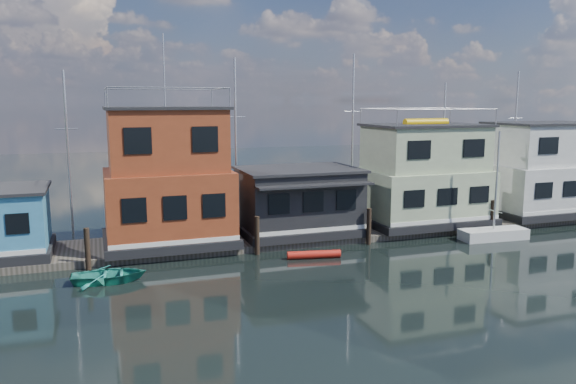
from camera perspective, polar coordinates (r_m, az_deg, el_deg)
name	(u,v)px	position (r m, az deg, el deg)	size (l,w,h in m)	color
ground	(404,300)	(25.35, 11.67, -10.74)	(160.00, 160.00, 0.00)	black
dock	(306,235)	(35.68, 1.81, -4.34)	(48.00, 5.00, 0.40)	#595147
houseboat_red	(168,180)	(32.94, -12.11, 1.23)	(7.40, 5.90, 11.86)	black
houseboat_dark	(299,201)	(35.03, 1.08, -0.89)	(7.40, 6.10, 4.06)	black
houseboat_green	(424,176)	(38.86, 13.64, 1.55)	(8.40, 5.90, 7.03)	black
houseboat_white	(542,171)	(45.03, 24.43, 1.99)	(8.40, 5.90, 6.66)	black
pilings	(318,231)	(32.82, 3.02, -3.94)	(42.28, 0.28, 2.20)	#2D2116
background_masts	(337,142)	(42.15, 5.01, 5.09)	(36.40, 0.16, 12.00)	silver
day_sailer	(493,233)	(37.45, 20.14, -3.94)	(4.36, 1.69, 6.76)	silver
red_kayak	(314,255)	(31.10, 2.65, -6.36)	(0.44, 0.44, 2.97)	red
dinghy_teal	(109,275)	(28.42, -17.71, -8.02)	(2.49, 3.48, 0.72)	teal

